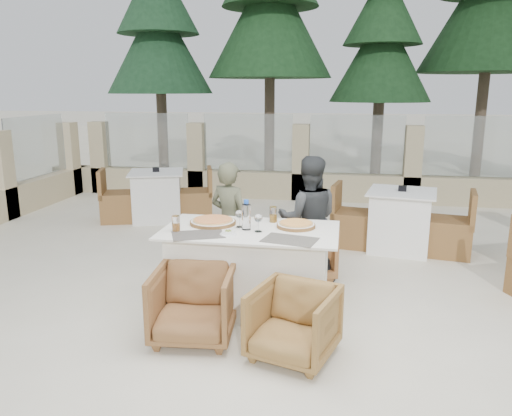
% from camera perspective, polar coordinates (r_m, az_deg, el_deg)
% --- Properties ---
extents(ground, '(80.00, 80.00, 0.00)m').
position_cam_1_polar(ground, '(4.91, -0.16, -10.83)').
color(ground, silver).
rests_on(ground, ground).
extents(sand_patch, '(30.00, 16.00, 0.01)m').
position_cam_1_polar(sand_patch, '(18.53, 7.66, 7.05)').
color(sand_patch, '#F1E7C5').
rests_on(sand_patch, ground).
extents(perimeter_wall_far, '(10.00, 0.34, 1.60)m').
position_cam_1_polar(perimeter_wall_far, '(9.32, 5.14, 5.85)').
color(perimeter_wall_far, tan).
rests_on(perimeter_wall_far, ground).
extents(pine_far_left, '(2.42, 2.42, 5.50)m').
position_cam_1_polar(pine_far_left, '(12.21, -10.97, 16.62)').
color(pine_far_left, '#1D4426').
rests_on(pine_far_left, ground).
extents(pine_mid_left, '(2.86, 2.86, 6.50)m').
position_cam_1_polar(pine_mid_left, '(12.10, 1.61, 19.25)').
color(pine_mid_left, '#1C421F').
rests_on(pine_mid_left, ground).
extents(pine_centre, '(2.20, 2.20, 5.00)m').
position_cam_1_polar(pine_centre, '(11.64, 14.08, 15.40)').
color(pine_centre, '#1B3F1E').
rests_on(pine_centre, ground).
extents(pine_mid_right, '(2.99, 2.99, 6.80)m').
position_cam_1_polar(pine_mid_right, '(12.64, 25.17, 18.49)').
color(pine_mid_right, '#173719').
rests_on(pine_mid_right, ground).
extents(dining_table, '(1.60, 0.90, 0.77)m').
position_cam_1_polar(dining_table, '(4.68, -0.65, -6.99)').
color(dining_table, white).
rests_on(dining_table, ground).
extents(placemat_near_left, '(0.53, 0.45, 0.00)m').
position_cam_1_polar(placemat_near_left, '(4.42, -6.64, -3.04)').
color(placemat_near_left, '#59534C').
rests_on(placemat_near_left, dining_table).
extents(placemat_near_right, '(0.50, 0.39, 0.00)m').
position_cam_1_polar(placemat_near_right, '(4.25, 3.90, -3.64)').
color(placemat_near_right, '#5E5A51').
rests_on(placemat_near_right, dining_table).
extents(pizza_left, '(0.54, 0.54, 0.06)m').
position_cam_1_polar(pizza_left, '(4.75, -4.95, -1.49)').
color(pizza_left, '#DA491D').
rests_on(pizza_left, dining_table).
extents(pizza_right, '(0.37, 0.37, 0.05)m').
position_cam_1_polar(pizza_right, '(4.64, 4.59, -1.92)').
color(pizza_right, orange).
rests_on(pizza_right, dining_table).
extents(water_bottle, '(0.11, 0.11, 0.28)m').
position_cam_1_polar(water_bottle, '(4.52, -1.11, -0.78)').
color(water_bottle, '#BDDDF9').
rests_on(water_bottle, dining_table).
extents(wine_glass_centre, '(0.10, 0.10, 0.18)m').
position_cam_1_polar(wine_glass_centre, '(4.61, -1.90, -1.10)').
color(wine_glass_centre, white).
rests_on(wine_glass_centre, dining_table).
extents(wine_glass_near, '(0.10, 0.10, 0.18)m').
position_cam_1_polar(wine_glass_near, '(4.46, 0.27, -1.59)').
color(wine_glass_near, white).
rests_on(wine_glass_near, dining_table).
extents(beer_glass_left, '(0.08, 0.08, 0.14)m').
position_cam_1_polar(beer_glass_left, '(4.54, -9.14, -1.77)').
color(beer_glass_left, orange).
rests_on(beer_glass_left, dining_table).
extents(beer_glass_right, '(0.09, 0.09, 0.15)m').
position_cam_1_polar(beer_glass_right, '(4.80, 1.99, -0.74)').
color(beer_glass_right, '#BE7E1A').
rests_on(beer_glass_right, dining_table).
extents(olive_dish, '(0.14, 0.14, 0.04)m').
position_cam_1_polar(olive_dish, '(4.39, -3.20, -2.79)').
color(olive_dish, white).
rests_on(olive_dish, dining_table).
extents(armchair_far_left, '(0.66, 0.67, 0.57)m').
position_cam_1_polar(armchair_far_left, '(5.51, -2.68, -4.92)').
color(armchair_far_left, '#926135').
rests_on(armchair_far_left, ground).
extents(armchair_far_right, '(0.90, 0.91, 0.64)m').
position_cam_1_polar(armchair_far_right, '(5.46, 4.76, -4.76)').
color(armchair_far_right, '#976237').
rests_on(armchair_far_right, ground).
extents(armchair_near_left, '(0.70, 0.72, 0.61)m').
position_cam_1_polar(armchair_near_left, '(4.19, -7.15, -10.83)').
color(armchair_near_left, brown).
rests_on(armchair_near_left, ground).
extents(armchair_near_right, '(0.75, 0.76, 0.56)m').
position_cam_1_polar(armchair_near_right, '(3.91, 4.29, -12.96)').
color(armchair_near_right, olive).
rests_on(armchair_near_right, ground).
extents(diner_left, '(0.55, 0.47, 1.28)m').
position_cam_1_polar(diner_left, '(5.33, -3.02, -1.55)').
color(diner_left, '#575941').
rests_on(diner_left, ground).
extents(diner_right, '(0.71, 0.59, 1.35)m').
position_cam_1_polar(diner_right, '(5.32, 6.02, -1.28)').
color(diner_right, '#3A3D3F').
rests_on(diner_right, ground).
extents(bg_table_a, '(1.81, 1.28, 0.77)m').
position_cam_1_polar(bg_table_a, '(7.99, -11.23, 1.36)').
color(bg_table_a, silver).
rests_on(bg_table_a, ground).
extents(bg_table_b, '(1.76, 1.09, 0.77)m').
position_cam_1_polar(bg_table_b, '(6.61, 16.16, -1.41)').
color(bg_table_b, white).
rests_on(bg_table_b, ground).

